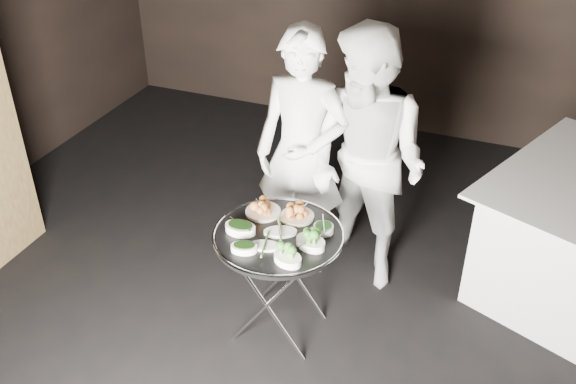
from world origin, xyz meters
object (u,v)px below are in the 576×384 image
at_px(waiter_left, 302,155).
at_px(waiter_right, 367,163).
at_px(tray_stand, 279,279).
at_px(serving_tray, 278,236).

height_order(waiter_left, waiter_right, waiter_right).
bearing_deg(waiter_right, tray_stand, -89.89).
relative_size(tray_stand, waiter_right, 0.41).
relative_size(tray_stand, waiter_left, 0.42).
height_order(tray_stand, waiter_left, waiter_left).
distance_m(tray_stand, serving_tray, 0.33).
height_order(serving_tray, waiter_left, waiter_left).
bearing_deg(waiter_left, tray_stand, -79.70).
bearing_deg(waiter_right, serving_tray, -89.89).
bearing_deg(serving_tray, waiter_right, 67.23).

